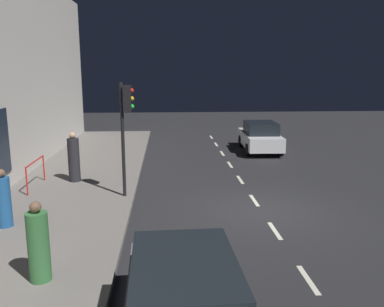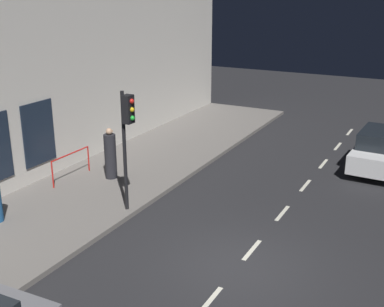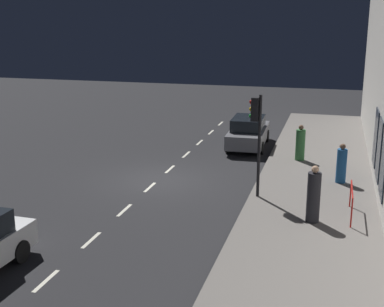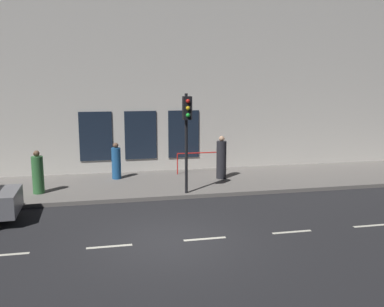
# 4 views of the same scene
# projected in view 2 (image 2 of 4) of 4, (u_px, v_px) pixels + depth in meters

# --- Properties ---
(ground_plane) EXTENTS (60.00, 60.00, 0.00)m
(ground_plane) POSITION_uv_depth(u_px,v_px,m) (237.00, 267.00, 12.62)
(ground_plane) COLOR #232326
(sidewalk) EXTENTS (4.50, 32.00, 0.15)m
(sidewalk) POSITION_uv_depth(u_px,v_px,m) (51.00, 215.00, 15.37)
(sidewalk) COLOR slate
(sidewalk) RESTS_ON ground
(lane_centre_line) EXTENTS (0.12, 27.20, 0.01)m
(lane_centre_line) POSITION_uv_depth(u_px,v_px,m) (252.00, 250.00, 13.46)
(lane_centre_line) COLOR beige
(lane_centre_line) RESTS_ON ground
(traffic_light) EXTENTS (0.46, 0.32, 3.74)m
(traffic_light) POSITION_uv_depth(u_px,v_px,m) (127.00, 125.00, 14.67)
(traffic_light) COLOR black
(traffic_light) RESTS_ON sidewalk
(parked_car_0) EXTENTS (1.97, 4.18, 1.58)m
(parked_car_0) POSITION_uv_depth(u_px,v_px,m) (382.00, 150.00, 19.19)
(parked_car_0) COLOR silver
(parked_car_0) RESTS_ON ground
(pedestrian_0) EXTENTS (0.60, 0.60, 1.86)m
(pedestrian_0) POSITION_uv_depth(u_px,v_px,m) (110.00, 155.00, 17.87)
(pedestrian_0) COLOR #232328
(pedestrian_0) RESTS_ON sidewalk
(red_railing) EXTENTS (0.05, 1.97, 0.97)m
(red_railing) POSITION_uv_depth(u_px,v_px,m) (71.00, 160.00, 17.80)
(red_railing) COLOR red
(red_railing) RESTS_ON sidewalk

